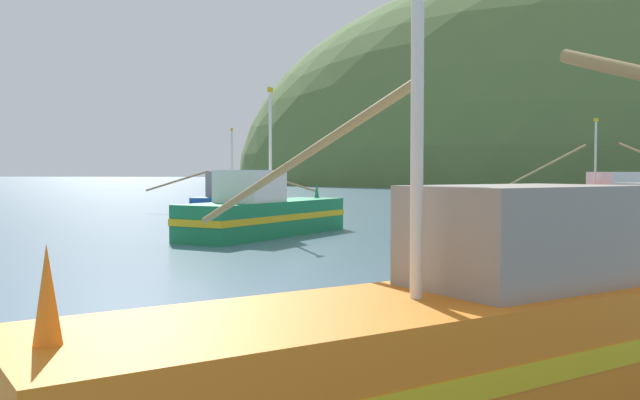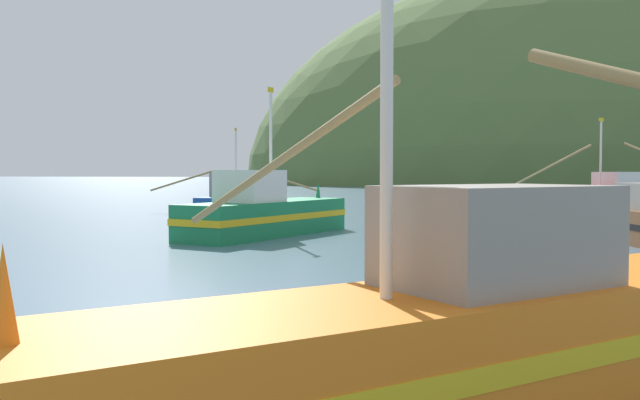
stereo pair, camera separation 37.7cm
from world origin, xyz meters
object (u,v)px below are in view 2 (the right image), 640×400
Objects in this scene: fishing_boat_green at (264,214)px; fishing_boat_red at (608,201)px; fishing_boat_orange at (459,336)px; fishing_boat_blue at (233,200)px.

fishing_boat_red is at bearing -22.81° from fishing_boat_green.
fishing_boat_orange is 0.93× the size of fishing_boat_blue.
fishing_boat_green is 0.84× the size of fishing_boat_blue.
fishing_boat_green is at bearing 11.98° from fishing_boat_red.
fishing_boat_red is (7.43, 36.40, -0.04)m from fishing_boat_orange.
fishing_boat_blue is at bearing -111.44° from fishing_boat_orange.
fishing_boat_red reaches higher than fishing_boat_blue.
fishing_boat_orange is 0.74× the size of fishing_boat_red.
fishing_boat_orange reaches higher than fishing_boat_green.
fishing_boat_blue is (-21.51, -4.13, -0.01)m from fishing_boat_red.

